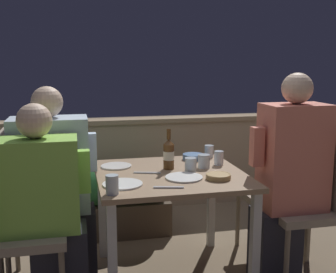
{
  "coord_description": "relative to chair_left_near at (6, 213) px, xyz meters",
  "views": [
    {
      "loc": [
        -0.58,
        -2.5,
        1.41
      ],
      "look_at": [
        0.0,
        0.07,
        0.93
      ],
      "focal_mm": 45.0,
      "sensor_mm": 36.0,
      "label": 1
    }
  ],
  "objects": [
    {
      "name": "beer_bottle",
      "position": [
        0.97,
        0.27,
        0.22
      ],
      "size": [
        0.07,
        0.07,
        0.26
      ],
      "color": "brown",
      "rests_on": "dining_table"
    },
    {
      "name": "chair_left_near",
      "position": [
        0.0,
        0.0,
        0.0
      ],
      "size": [
        0.43,
        0.43,
        0.99
      ],
      "color": "gray",
      "rests_on": "ground_plane"
    },
    {
      "name": "fork_0",
      "position": [
        0.88,
        -0.14,
        0.13
      ],
      "size": [
        0.17,
        0.06,
        0.01
      ],
      "color": "silver",
      "rests_on": "dining_table"
    },
    {
      "name": "chair_right_far",
      "position": [
        1.86,
        0.34,
        0.0
      ],
      "size": [
        0.43,
        0.43,
        0.99
      ],
      "color": "gray",
      "rests_on": "ground_plane"
    },
    {
      "name": "glass_cup_4",
      "position": [
        1.33,
        0.3,
        0.17
      ],
      "size": [
        0.06,
        0.06,
        0.1
      ],
      "color": "silver",
      "rests_on": "dining_table"
    },
    {
      "name": "plate_1",
      "position": [
        0.64,
        0.4,
        0.13
      ],
      "size": [
        0.2,
        0.2,
        0.01
      ],
      "color": "silver",
      "rests_on": "dining_table"
    },
    {
      "name": "parapet_wall",
      "position": [
        0.96,
        1.56,
        -0.15
      ],
      "size": [
        9.0,
        0.18,
        0.87
      ],
      "color": "tan",
      "rests_on": "ground_plane"
    },
    {
      "name": "person_blue_shirt",
      "position": [
        0.26,
        0.3,
        0.04
      ],
      "size": [
        0.52,
        0.26,
        1.25
      ],
      "color": "#282833",
      "rests_on": "ground_plane"
    },
    {
      "name": "fork_1",
      "position": [
        0.81,
        0.19,
        0.13
      ],
      "size": [
        0.17,
        0.07,
        0.01
      ],
      "color": "silver",
      "rests_on": "dining_table"
    },
    {
      "name": "glass_cup_3",
      "position": [
        1.09,
        0.18,
        0.17
      ],
      "size": [
        0.08,
        0.08,
        0.09
      ],
      "color": "silver",
      "rests_on": "dining_table"
    },
    {
      "name": "chair_right_near",
      "position": [
        1.88,
        0.0,
        0.0
      ],
      "size": [
        0.43,
        0.43,
        0.99
      ],
      "color": "gray",
      "rests_on": "ground_plane"
    },
    {
      "name": "glass_cup_0",
      "position": [
        1.2,
        0.24,
        0.17
      ],
      "size": [
        0.08,
        0.08,
        0.09
      ],
      "color": "silver",
      "rests_on": "dining_table"
    },
    {
      "name": "plate_0",
      "position": [
        1.01,
        0.03,
        0.13
      ],
      "size": [
        0.23,
        0.23,
        0.01
      ],
      "color": "white",
      "rests_on": "dining_table"
    },
    {
      "name": "glass_cup_2",
      "position": [
        0.56,
        -0.18,
        0.18
      ],
      "size": [
        0.07,
        0.07,
        0.1
      ],
      "color": "silver",
      "rests_on": "dining_table"
    },
    {
      "name": "bowl_1",
      "position": [
        1.21,
        -0.03,
        0.14
      ],
      "size": [
        0.15,
        0.15,
        0.03
      ],
      "color": "tan",
      "rests_on": "dining_table"
    },
    {
      "name": "glass_cup_1",
      "position": [
        1.33,
        0.54,
        0.17
      ],
      "size": [
        0.07,
        0.07,
        0.09
      ],
      "color": "silver",
      "rests_on": "dining_table"
    },
    {
      "name": "person_coral_top",
      "position": [
        1.68,
        0.0,
        0.09
      ],
      "size": [
        0.48,
        0.26,
        1.33
      ],
      "color": "#282833",
      "rests_on": "ground_plane"
    },
    {
      "name": "dining_table",
      "position": [
        0.96,
        0.17,
        0.03
      ],
      "size": [
        0.92,
        0.89,
        0.71
      ],
      "color": "#937556",
      "rests_on": "ground_plane"
    },
    {
      "name": "planter_hedge",
      "position": [
        0.72,
        0.97,
        -0.24
      ],
      "size": [
        0.8,
        0.47,
        0.61
      ],
      "color": "brown",
      "rests_on": "ground_plane"
    },
    {
      "name": "bowl_0",
      "position": [
        1.2,
        0.49,
        0.15
      ],
      "size": [
        0.15,
        0.15,
        0.04
      ],
      "color": "#4C709E",
      "rests_on": "dining_table"
    },
    {
      "name": "plate_2",
      "position": [
        0.64,
        -0.02,
        0.13
      ],
      "size": [
        0.23,
        0.23,
        0.01
      ],
      "color": "white",
      "rests_on": "dining_table"
    },
    {
      "name": "person_green_blouse",
      "position": [
        0.21,
        0.0,
        0.01
      ],
      "size": [
        0.5,
        0.26,
        1.18
      ],
      "color": "#282833",
      "rests_on": "ground_plane"
    },
    {
      "name": "chair_left_far",
      "position": [
        0.05,
        0.3,
        0.0
      ],
      "size": [
        0.43,
        0.43,
        0.99
      ],
      "color": "gray",
      "rests_on": "ground_plane"
    }
  ]
}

